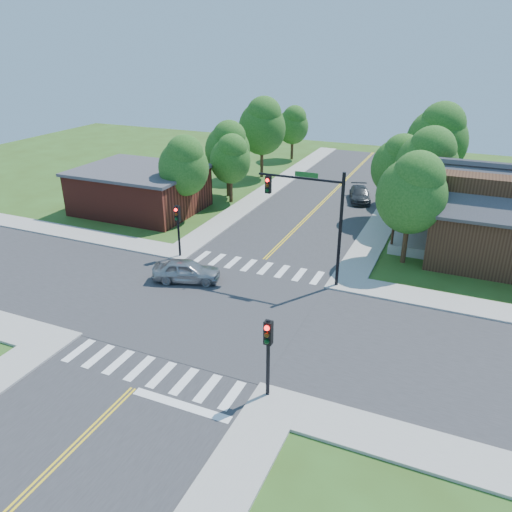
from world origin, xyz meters
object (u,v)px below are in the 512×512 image
at_px(signal_pole_se, 268,345).
at_px(car_silver, 187,271).
at_px(house_ne, 512,214).
at_px(signal_pole_nw, 178,222).
at_px(car_dgrey, 360,195).
at_px(signal_mast_ne, 314,209).

bearing_deg(signal_pole_se, car_silver, 137.26).
relative_size(signal_pole_se, car_silver, 0.84).
bearing_deg(house_ne, signal_pole_se, -115.58).
relative_size(signal_pole_nw, car_silver, 0.84).
bearing_deg(signal_pole_se, house_ne, 64.42).
xyz_separation_m(signal_pole_se, car_silver, (-8.82, 8.15, -1.95)).
distance_m(car_silver, car_dgrey, 21.79).
bearing_deg(car_silver, signal_pole_se, -150.93).
bearing_deg(car_silver, house_ne, -75.63).
height_order(signal_mast_ne, car_dgrey, signal_mast_ne).
bearing_deg(signal_pole_se, signal_pole_nw, 135.00).
height_order(signal_mast_ne, signal_pole_nw, signal_mast_ne).
xyz_separation_m(signal_pole_se, signal_pole_nw, (-11.20, 11.20, 0.00)).
bearing_deg(house_ne, signal_pole_nw, -157.31).
distance_m(house_ne, car_dgrey, 15.41).
xyz_separation_m(signal_pole_nw, car_dgrey, (8.62, 17.83, -2.03)).
bearing_deg(car_dgrey, house_ne, -53.91).
bearing_deg(car_silver, signal_pole_nw, 19.76).
bearing_deg(signal_pole_nw, house_ne, 22.69).
relative_size(signal_pole_se, house_ne, 0.29).
height_order(signal_pole_nw, house_ne, house_ne).
relative_size(car_silver, car_dgrey, 0.97).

